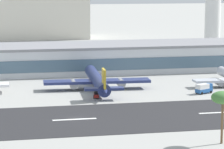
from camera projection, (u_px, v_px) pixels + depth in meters
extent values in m
plane|color=#9E9E99|center=(76.00, 118.00, 161.65)|extent=(1400.00, 1400.00, 0.00)
cube|color=#262628|center=(77.00, 119.00, 160.19)|extent=(800.00, 35.57, 0.08)
cube|color=white|center=(75.00, 119.00, 160.04)|extent=(12.00, 1.20, 0.01)
cube|color=white|center=(219.00, 113.00, 168.13)|extent=(12.00, 1.20, 0.01)
cube|color=silver|center=(78.00, 59.00, 241.30)|extent=(153.01, 27.63, 10.24)
cube|color=#476075|center=(83.00, 65.00, 227.87)|extent=(148.42, 0.30, 4.61)
cube|color=gray|center=(78.00, 46.00, 240.40)|extent=(154.54, 27.91, 1.00)
cylinder|color=silver|center=(213.00, 14.00, 283.99)|extent=(7.52, 7.52, 41.51)
cube|color=beige|center=(6.00, 12.00, 371.38)|extent=(101.40, 33.57, 33.53)
cylinder|color=navy|center=(97.00, 80.00, 203.84)|extent=(6.47, 41.76, 4.16)
sphere|color=navy|center=(90.00, 71.00, 224.15)|extent=(3.95, 3.95, 3.95)
cone|color=navy|center=(105.00, 91.00, 183.53)|extent=(4.15, 7.68, 3.74)
cube|color=navy|center=(97.00, 81.00, 203.10)|extent=(36.94, 8.27, 0.91)
cylinder|color=gray|center=(121.00, 83.00, 204.38)|extent=(3.02, 5.96, 2.70)
cylinder|color=gray|center=(73.00, 84.00, 202.05)|extent=(3.02, 5.96, 2.70)
cube|color=navy|center=(104.00, 89.00, 185.09)|extent=(12.63, 4.12, 0.73)
cube|color=gold|center=(104.00, 80.00, 184.62)|extent=(0.98, 5.64, 6.65)
cylinder|color=black|center=(97.00, 88.00, 202.24)|extent=(0.75, 0.75, 1.14)
sphere|color=silver|center=(221.00, 71.00, 226.37)|extent=(3.39, 3.39, 3.39)
cylinder|color=gray|center=(219.00, 82.00, 207.24)|extent=(2.48, 5.07, 2.32)
cube|color=#23569E|center=(204.00, 90.00, 196.14)|extent=(6.45, 4.76, 1.20)
cube|color=silver|center=(202.00, 86.00, 195.49)|extent=(4.89, 3.95, 1.60)
cube|color=#23569E|center=(209.00, 86.00, 197.21)|extent=(2.47, 2.72, 1.50)
cylinder|color=black|center=(211.00, 92.00, 196.54)|extent=(0.93, 0.64, 0.90)
cylinder|color=black|center=(206.00, 91.00, 198.43)|extent=(0.93, 0.64, 0.90)
cylinder|color=black|center=(202.00, 93.00, 194.05)|extent=(0.93, 0.64, 0.90)
cylinder|color=black|center=(197.00, 92.00, 195.94)|extent=(0.93, 0.64, 0.90)
cube|color=#B2231E|center=(96.00, 95.00, 188.89)|extent=(2.11, 3.42, 1.00)
cube|color=black|center=(96.00, 93.00, 188.74)|extent=(1.58, 2.11, 0.90)
cylinder|color=black|center=(99.00, 96.00, 190.10)|extent=(0.38, 0.64, 0.60)
cylinder|color=black|center=(94.00, 96.00, 190.05)|extent=(0.38, 0.64, 0.60)
cylinder|color=black|center=(99.00, 98.00, 187.89)|extent=(0.38, 0.64, 0.60)
cylinder|color=black|center=(94.00, 98.00, 187.84)|extent=(0.38, 0.64, 0.60)
cylinder|color=brown|center=(222.00, 121.00, 136.10)|extent=(0.54, 0.54, 10.87)
ellipsoid|color=#427538|center=(223.00, 98.00, 135.22)|extent=(5.40, 5.40, 2.97)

